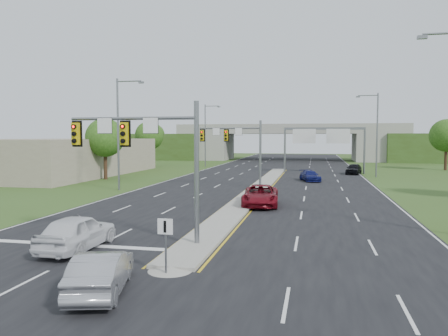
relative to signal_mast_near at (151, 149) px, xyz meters
name	(u,v)px	position (x,y,z in m)	size (l,w,h in m)	color
ground	(197,246)	(2.26, 0.07, -4.73)	(240.00, 240.00, 0.00)	#344A1A
road	(270,179)	(2.26, 35.07, -4.72)	(24.00, 160.00, 0.02)	black
median	(258,189)	(2.26, 23.07, -4.63)	(2.00, 54.00, 0.16)	gray
median_nose	(170,269)	(2.26, -3.93, -4.63)	(2.00, 2.00, 0.16)	gray
lane_markings	(259,183)	(1.66, 28.99, -4.70)	(23.72, 160.00, 0.01)	gold
signal_mast_near	(151,149)	(0.00, 0.00, 0.00)	(6.62, 0.60, 7.00)	slate
signal_mast_far	(239,142)	(0.00, 25.00, 0.00)	(6.62, 0.60, 7.00)	slate
keep_right_sign	(165,236)	(2.26, -4.45, -3.21)	(0.60, 0.13, 2.20)	slate
sign_gantry	(323,137)	(8.95, 44.99, 0.51)	(11.58, 0.44, 6.67)	slate
overpass	(290,145)	(2.26, 80.07, -1.17)	(80.00, 14.00, 8.10)	gray
lightpole_l_mid	(120,129)	(-11.03, 20.07, 1.38)	(2.85, 0.25, 11.00)	slate
lightpole_l_far	(206,132)	(-11.03, 55.07, 1.38)	(2.85, 0.25, 11.00)	slate
lightpole_r_far	(376,131)	(15.56, 40.07, 1.38)	(2.85, 0.25, 11.00)	slate
tree_l_near	(105,138)	(-17.74, 30.07, 0.45)	(4.80, 4.80, 7.60)	#382316
tree_l_mid	(149,136)	(-21.74, 55.07, 0.78)	(5.20, 5.20, 8.12)	#382316
tree_r_mid	(447,136)	(28.26, 55.07, 0.78)	(5.20, 5.20, 8.12)	#382316
tree_back_a	(154,135)	(-35.74, 94.07, 1.11)	(6.00, 6.00, 8.85)	#382316
tree_back_b	(203,136)	(-21.74, 94.07, 0.78)	(5.60, 5.60, 8.32)	#382316
tree_back_c	(391,136)	(26.26, 94.07, 0.78)	(5.60, 5.60, 8.32)	#382316
commercial_building	(56,157)	(-27.74, 35.07, -2.23)	(18.00, 30.00, 5.00)	gray
car_white	(77,232)	(-3.05, -1.71, -3.87)	(1.98, 4.92, 1.68)	silver
car_silver	(101,272)	(0.76, -6.71, -3.99)	(1.52, 4.37, 1.44)	#98989F
car_far_a	(260,195)	(3.76, 13.05, -3.91)	(2.63, 5.71, 1.59)	maroon
car_far_b	(310,176)	(7.30, 32.82, -4.08)	(1.76, 4.33, 1.26)	#0D1252
car_far_c	(354,169)	(13.26, 44.03, -3.95)	(1.79, 4.44, 1.51)	black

